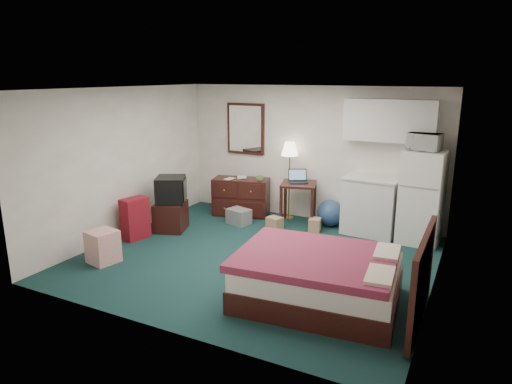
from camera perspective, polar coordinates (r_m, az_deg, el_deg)
The scene contains 25 objects.
floor at distance 6.98m, azimuth 0.02°, elevation -8.21°, with size 5.00×4.50×0.01m, color black.
ceiling at distance 6.44m, azimuth 0.03°, elevation 12.78°, with size 5.00×4.50×0.01m, color beige.
walls at distance 6.60m, azimuth 0.02°, elevation 1.86°, with size 5.01×4.51×2.50m.
mirror at distance 9.09m, azimuth -1.29°, elevation 7.91°, with size 0.80×0.06×1.00m, color white, non-canonical shape.
upper_cabinets at distance 7.99m, azimuth 16.41°, elevation 8.58°, with size 1.50×0.35×0.70m, color silver, non-canonical shape.
headboard at distance 5.34m, azimuth 20.07°, elevation -10.13°, with size 0.06×1.56×1.00m, color black, non-canonical shape.
dresser at distance 8.95m, azimuth -1.88°, elevation -0.59°, with size 1.07×0.49×0.73m, color black, non-canonical shape.
floor_lamp at distance 8.66m, azimuth 4.17°, elevation 1.41°, with size 0.32×0.32×1.47m, color tan, non-canonical shape.
desk at distance 8.41m, azimuth 5.29°, elevation -1.45°, with size 0.62×0.62×0.78m, color black, non-canonical shape.
exercise_ball at distance 8.42m, azimuth 9.23°, elevation -2.60°, with size 0.49×0.49×0.49m, color navy.
kitchen_counter at distance 8.13m, azimuth 14.25°, elevation -1.70°, with size 0.89×0.68×0.97m, color silver, non-canonical shape.
fridge at distance 7.85m, azimuth 20.03°, elevation -0.60°, with size 0.63×0.63×1.53m, color white, non-canonical shape.
bed at distance 5.66m, azimuth 7.80°, elevation -10.68°, with size 1.87×1.46×0.60m, color maroon, non-canonical shape.
tv_stand at distance 8.23m, azimuth -10.59°, elevation -3.00°, with size 0.50×0.55×0.50m, color black, non-canonical shape.
suitcase at distance 7.91m, azimuth -14.88°, elevation -3.23°, with size 0.27×0.43×0.70m, color #5F0911, non-canonical shape.
retail_box at distance 7.11m, azimuth -18.59°, elevation -6.49°, with size 0.38×0.38×0.48m, color beige, non-canonical shape.
file_bin at distance 8.45m, azimuth -2.16°, elevation -3.08°, with size 0.40×0.30×0.28m, color slate, non-canonical shape.
cardboard_box_a at distance 8.20m, azimuth 2.35°, elevation -3.90°, with size 0.26×0.22×0.22m, color olive, non-canonical shape.
cardboard_box_b at distance 8.14m, azimuth 7.36°, elevation -4.08°, with size 0.20×0.23×0.23m, color olive, non-canonical shape.
laptop at distance 8.30m, azimuth 5.30°, elevation 1.92°, with size 0.33×0.27×0.23m, color black, non-canonical shape.
crt_tv at distance 8.12m, azimuth -10.62°, elevation 0.29°, with size 0.50×0.53×0.46m, color black, non-canonical shape.
microwave at distance 7.65m, azimuth 20.33°, elevation 6.14°, with size 0.49×0.27×0.33m, color white.
book_a at distance 8.84m, azimuth -3.71°, elevation 2.31°, with size 0.15×0.02×0.21m, color olive.
book_b at distance 8.90m, azimuth -2.35°, elevation 2.52°, with size 0.18×0.02×0.24m, color olive.
mug at distance 8.62m, azimuth 0.49°, elevation 1.78°, with size 0.13×0.11×0.13m, color #50833E.
Camera 1 is at (2.90, -5.75, 2.70)m, focal length 32.00 mm.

